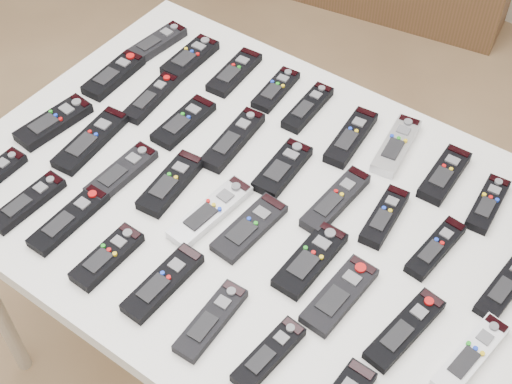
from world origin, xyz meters
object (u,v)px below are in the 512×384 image
Objects in this scene: remote_12 at (184,122)px; remote_20 at (91,140)px; remote_25 at (310,260)px; remote_8 at (488,204)px; remote_13 at (233,140)px; remote_28 at (471,356)px; remote_4 at (308,108)px; table at (256,216)px; remote_14 at (282,168)px; remote_32 at (107,257)px; remote_35 at (269,355)px; remote_27 at (405,329)px; remote_2 at (234,72)px; remote_1 at (190,58)px; remote_11 at (151,98)px; remote_15 at (336,200)px; remote_23 at (211,212)px; remote_33 at (163,283)px; remote_10 at (114,75)px; remote_17 at (436,248)px; remote_0 at (156,43)px; remote_7 at (444,175)px; remote_22 at (171,183)px; remote_24 at (250,228)px; remote_31 at (69,219)px; remote_21 at (122,172)px; remote_6 at (396,146)px; remote_3 at (276,90)px; remote_18 at (506,285)px; remote_5 at (351,137)px; remote_30 at (28,202)px; remote_16 at (384,217)px; remote_26 at (340,295)px.

remote_20 is (-0.13, -0.17, 0.00)m from remote_12.
remote_20 and remote_25 have the same top height.
remote_13 is (-0.54, -0.16, 0.00)m from remote_8.
remote_4 is at bearing 155.46° from remote_28.
table is 7.75× the size of remote_14.
remote_35 is (0.38, 0.01, -0.00)m from remote_32.
remote_2 is at bearing 157.84° from remote_27.
remote_1 is at bearing 115.32° from remote_32.
remote_11 is 0.52m from remote_15.
remote_12 is at bearing -136.88° from remote_4.
remote_33 is (0.04, -0.19, 0.00)m from remote_23.
remote_10 reaches higher than remote_17.
remote_7 is at bearing 6.34° from remote_0.
remote_2 is at bearing 11.67° from remote_0.
remote_0 is 1.12× the size of remote_8.
remote_17 is (0.37, 0.09, 0.07)m from table.
remote_22 is at bearing -31.63° from remote_10.
remote_24 is at bearing -39.74° from remote_1.
remote_2 is 1.00× the size of remote_11.
remote_4 is at bearing 108.92° from remote_24.
remote_13 is 1.09× the size of remote_25.
remote_31 is (-0.64, -0.37, -0.00)m from remote_17.
remote_25 is (0.23, 0.02, 0.00)m from remote_23.
remote_27 is at bearing 2.37° from remote_21.
remote_28 is (0.90, -0.18, -0.00)m from remote_11.
remote_0 reaches higher than remote_24.
remote_24 is 0.14m from remote_25.
remote_0 is 0.45m from remote_21.
remote_13 is (-0.14, 0.10, 0.07)m from table.
table is at bearing -35.47° from remote_1.
remote_6 reaches higher than remote_17.
remote_21 is 0.94× the size of remote_27.
table is 6.95× the size of remote_25.
remote_8 is at bearing 4.88° from remote_0.
remote_32 is (-0.00, -0.40, -0.00)m from remote_13.
remote_10 is 0.23m from remote_20.
remote_0 is at bearing -179.05° from remote_3.
remote_27 is at bearing -26.22° from remote_1.
remote_4 is at bearing 124.82° from remote_25.
remote_18 is (0.37, 0.01, -0.00)m from remote_15.
remote_20 is 0.43m from remote_33.
remote_28 is at bearing -21.99° from remote_14.
remote_14 and remote_35 have the same top height.
remote_5 reaches higher than remote_30.
remote_24 is at bearing -126.93° from remote_7.
remote_21 is at bearing 62.46° from remote_30.
remote_5 reaches higher than remote_24.
remote_28 is (0.28, -0.19, -0.00)m from remote_16.
remote_35 is at bearing -98.37° from remote_26.
remote_30 is at bearing -148.58° from remote_24.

